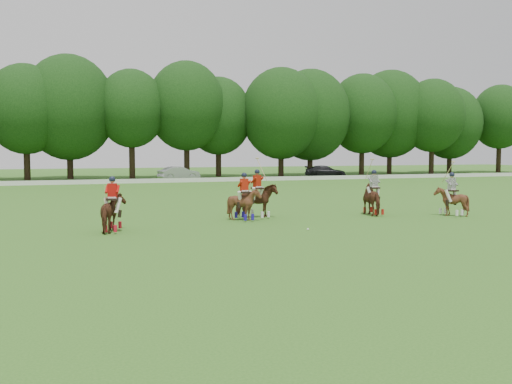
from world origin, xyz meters
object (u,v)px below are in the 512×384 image
object	(u,v)px
polo_red_a	(113,212)
polo_stripe_a	(374,199)
car_right	(325,172)
polo_red_b	(257,200)
polo_red_c	(244,203)
polo_stripe_b	(451,201)
car_mid	(179,173)
polo_ball	(308,229)

from	to	relation	value
polo_red_a	polo_stripe_a	bearing A→B (deg)	7.65
car_right	polo_red_b	size ratio (longest dim) A/B	1.73
polo_red_c	polo_stripe_b	size ratio (longest dim) A/B	0.83
polo_red_b	polo_stripe_b	xyz separation A→B (m)	(9.54, -2.57, -0.08)
car_mid	polo_stripe_b	xyz separation A→B (m)	(5.60, -39.33, 0.02)
polo_red_b	polo_ball	world-z (taller)	polo_red_b
polo_stripe_b	polo_red_a	bearing A→B (deg)	-179.74
polo_red_a	polo_ball	size ratio (longest dim) A/B	25.22
polo_red_a	car_right	bearing A→B (deg)	53.25
polo_red_b	car_right	bearing A→B (deg)	58.85
polo_red_c	car_mid	bearing A→B (deg)	82.58
polo_red_b	polo_stripe_b	world-z (taller)	polo_red_b
polo_stripe_b	polo_ball	xyz separation A→B (m)	(-9.05, -2.30, -0.74)
car_mid	polo_ball	bearing A→B (deg)	161.87
polo_red_a	polo_red_c	bearing A→B (deg)	16.29
polo_red_b	polo_stripe_b	bearing A→B (deg)	-15.08
car_right	polo_red_b	world-z (taller)	polo_red_b
polo_stripe_a	polo_ball	size ratio (longest dim) A/B	31.85
polo_ball	polo_red_c	bearing A→B (deg)	109.54
car_mid	car_right	xyz separation A→B (m)	(18.27, 0.00, -0.03)
car_right	polo_stripe_a	size ratio (longest dim) A/B	1.77
polo_red_b	polo_stripe_a	world-z (taller)	polo_red_b
polo_red_a	polo_red_b	world-z (taller)	polo_red_b
polo_red_c	polo_stripe_a	distance (m)	7.01
polo_red_c	polo_stripe_b	xyz separation A→B (m)	(10.49, -1.75, -0.03)
polo_red_a	polo_stripe_b	distance (m)	16.74
polo_red_c	polo_ball	size ratio (longest dim) A/B	25.26
car_mid	polo_red_c	distance (m)	37.89
polo_stripe_a	polo_stripe_b	bearing A→B (deg)	-26.11
polo_red_a	polo_stripe_a	distance (m)	13.38
car_right	polo_stripe_a	world-z (taller)	polo_stripe_a
car_right	polo_red_c	size ratio (longest dim) A/B	2.23
polo_stripe_b	polo_red_c	bearing A→B (deg)	170.52
polo_stripe_a	polo_ball	distance (m)	6.91
polo_ball	polo_stripe_a	bearing A→B (deg)	35.71
car_right	polo_red_a	distance (m)	49.18
polo_red_a	polo_ball	world-z (taller)	polo_red_a
polo_stripe_b	polo_red_b	bearing A→B (deg)	164.92
car_right	polo_ball	bearing A→B (deg)	177.02
polo_red_a	polo_red_b	xyz separation A→B (m)	(7.20, 2.65, 0.05)
car_mid	polo_red_b	bearing A→B (deg)	160.49
car_mid	polo_red_a	size ratio (longest dim) A/B	2.05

